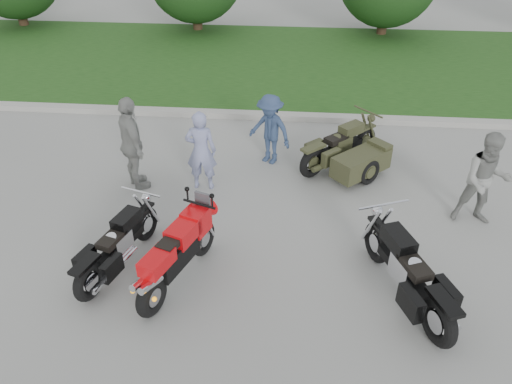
# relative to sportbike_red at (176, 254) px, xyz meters

# --- Properties ---
(ground) EXTENTS (80.00, 80.00, 0.00)m
(ground) POSITION_rel_sportbike_red_xyz_m (0.78, 0.14, -0.59)
(ground) COLOR #A0A19B
(ground) RESTS_ON ground
(curb) EXTENTS (60.00, 0.30, 0.15)m
(curb) POSITION_rel_sportbike_red_xyz_m (0.78, 6.14, -0.51)
(curb) COLOR #A7A59D
(curb) RESTS_ON ground
(grass_strip) EXTENTS (60.00, 8.00, 0.14)m
(grass_strip) POSITION_rel_sportbike_red_xyz_m (0.78, 10.29, -0.52)
(grass_strip) COLOR #316021
(grass_strip) RESTS_ON ground
(sportbike_red) EXTENTS (0.91, 2.03, 1.00)m
(sportbike_red) POSITION_rel_sportbike_red_xyz_m (0.00, 0.00, 0.00)
(sportbike_red) COLOR black
(sportbike_red) RESTS_ON ground
(cruiser_left) EXTENTS (0.79, 2.11, 0.84)m
(cruiser_left) POSITION_rel_sportbike_red_xyz_m (-1.04, 0.23, -0.16)
(cruiser_left) COLOR black
(cruiser_left) RESTS_ON ground
(cruiser_right) EXTENTS (1.09, 2.37, 0.96)m
(cruiser_right) POSITION_rel_sportbike_red_xyz_m (3.50, -0.09, -0.10)
(cruiser_right) COLOR black
(cruiser_right) RESTS_ON ground
(cruiser_sidecar) EXTENTS (1.95, 2.02, 0.88)m
(cruiser_sidecar) POSITION_rel_sportbike_red_xyz_m (2.90, 3.57, -0.18)
(cruiser_sidecar) COLOR black
(cruiser_sidecar) RESTS_ON ground
(person_stripe) EXTENTS (0.62, 0.41, 1.67)m
(person_stripe) POSITION_rel_sportbike_red_xyz_m (-0.10, 2.78, 0.25)
(person_stripe) COLOR #8C92BE
(person_stripe) RESTS_ON ground
(person_grey) EXTENTS (0.91, 0.73, 1.79)m
(person_grey) POSITION_rel_sportbike_red_xyz_m (5.10, 2.06, 0.30)
(person_grey) COLOR gray
(person_grey) RESTS_ON ground
(person_denim) EXTENTS (1.16, 1.01, 1.56)m
(person_denim) POSITION_rel_sportbike_red_xyz_m (1.18, 3.94, 0.19)
(person_denim) COLOR navy
(person_denim) RESTS_ON ground
(person_back) EXTENTS (1.02, 1.20, 1.93)m
(person_back) POSITION_rel_sportbike_red_xyz_m (-1.44, 2.69, 0.38)
(person_back) COLOR gray
(person_back) RESTS_ON ground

